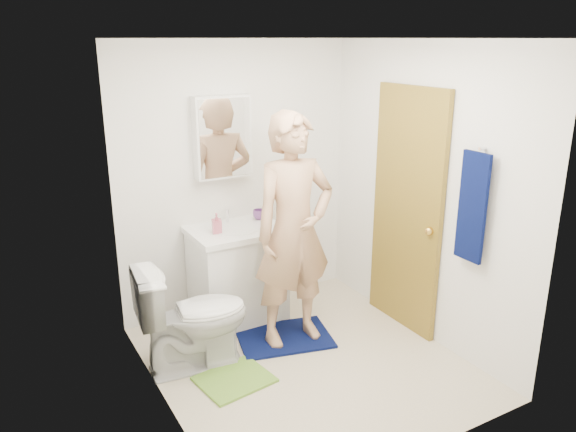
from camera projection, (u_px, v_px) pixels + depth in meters
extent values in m
cube|color=beige|center=(306.00, 363.00, 4.37)|extent=(2.20, 2.40, 0.02)
cube|color=white|center=(309.00, 37.00, 3.63)|extent=(2.20, 2.40, 0.02)
cube|color=white|center=(236.00, 179.00, 5.00)|extent=(2.20, 0.02, 2.40)
cube|color=white|center=(426.00, 274.00, 3.00)|extent=(2.20, 0.02, 2.40)
cube|color=white|center=(155.00, 241.00, 3.47)|extent=(0.02, 2.40, 2.40)
cube|color=white|center=(425.00, 194.00, 4.52)|extent=(0.02, 2.40, 2.40)
cube|color=white|center=(237.00, 277.00, 4.93)|extent=(0.75, 0.55, 0.80)
cube|color=white|center=(236.00, 231.00, 4.80)|extent=(0.79, 0.59, 0.05)
cylinder|color=white|center=(236.00, 229.00, 4.79)|extent=(0.40, 0.40, 0.03)
cylinder|color=silver|center=(227.00, 216.00, 4.92)|extent=(0.03, 0.03, 0.12)
cube|color=white|center=(222.00, 137.00, 4.75)|extent=(0.50, 0.12, 0.70)
cube|color=white|center=(225.00, 138.00, 4.70)|extent=(0.46, 0.01, 0.66)
cube|color=olive|center=(407.00, 211.00, 4.68)|extent=(0.05, 0.80, 2.05)
sphere|color=gold|center=(429.00, 231.00, 4.42)|extent=(0.07, 0.07, 0.07)
cube|color=#071042|center=(472.00, 207.00, 4.00)|extent=(0.03, 0.24, 0.80)
cylinder|color=silver|center=(483.00, 149.00, 3.89)|extent=(0.06, 0.02, 0.02)
imported|color=white|center=(193.00, 316.00, 4.19)|extent=(0.86, 0.55, 0.83)
cube|color=#071042|center=(284.00, 337.00, 4.69)|extent=(0.86, 0.71, 0.02)
cube|color=#75AC39|center=(234.00, 379.00, 4.12)|extent=(0.56, 0.49, 0.02)
imported|color=#BF596E|center=(217.00, 223.00, 4.65)|extent=(0.09, 0.09, 0.17)
imported|color=#74408D|center=(259.00, 214.00, 5.02)|extent=(0.14, 0.14, 0.09)
imported|color=tan|center=(294.00, 231.00, 4.39)|extent=(0.69, 0.46, 1.87)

